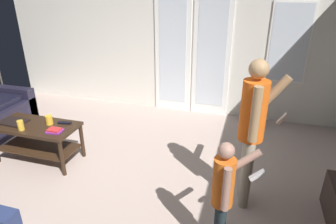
% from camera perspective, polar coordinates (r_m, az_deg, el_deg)
% --- Properties ---
extents(ground_plane, '(6.00, 5.23, 0.02)m').
position_cam_1_polar(ground_plane, '(3.58, -13.45, -14.82)').
color(ground_plane, '#B7A095').
extents(wall_back_with_doors, '(6.00, 0.09, 2.57)m').
position_cam_1_polar(wall_back_with_doors, '(5.24, 0.11, 13.61)').
color(wall_back_with_doors, silver).
rests_on(wall_back_with_doors, ground_plane).
extents(coffee_table, '(1.08, 0.52, 0.51)m').
position_cam_1_polar(coffee_table, '(4.20, -23.94, -3.99)').
color(coffee_table, black).
rests_on(coffee_table, ground_plane).
extents(person_adult, '(0.47, 0.46, 1.57)m').
position_cam_1_polar(person_adult, '(2.96, 16.11, -2.09)').
color(person_adult, tan).
rests_on(person_adult, ground_plane).
extents(person_child, '(0.41, 0.38, 1.10)m').
position_cam_1_polar(person_child, '(2.47, 10.77, -14.81)').
color(person_child, '#1F2C30').
rests_on(person_child, ground_plane).
extents(backpack, '(0.28, 0.22, 0.24)m').
position_cam_1_polar(backpack, '(3.34, -29.50, -18.19)').
color(backpack, navy).
rests_on(backpack, ground_plane).
extents(laptop_closed, '(0.36, 0.25, 0.02)m').
position_cam_1_polar(laptop_closed, '(4.33, -27.72, -1.67)').
color(laptop_closed, black).
rests_on(laptop_closed, coffee_table).
extents(cup_near_edge, '(0.09, 0.09, 0.12)m').
position_cam_1_polar(cup_near_edge, '(4.06, -22.02, -1.44)').
color(cup_near_edge, gold).
rests_on(cup_near_edge, coffee_table).
extents(cup_by_laptop, '(0.07, 0.07, 0.13)m').
position_cam_1_polar(cup_by_laptop, '(4.05, -26.61, -2.33)').
color(cup_by_laptop, gold).
rests_on(cup_by_laptop, coffee_table).
extents(tv_remote_black, '(0.18, 0.08, 0.02)m').
position_cam_1_polar(tv_remote_black, '(4.03, -19.39, -1.98)').
color(tv_remote_black, black).
rests_on(tv_remote_black, coffee_table).
extents(book_stack, '(0.19, 0.16, 0.04)m').
position_cam_1_polar(book_stack, '(3.85, -21.08, -3.36)').
color(book_stack, '#7C2E94').
rests_on(book_stack, coffee_table).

